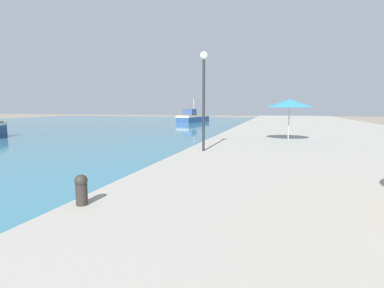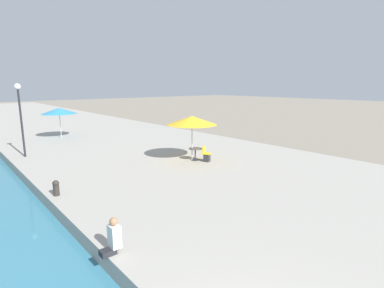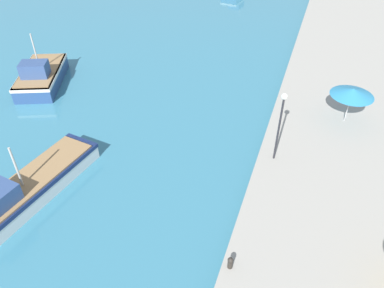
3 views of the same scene
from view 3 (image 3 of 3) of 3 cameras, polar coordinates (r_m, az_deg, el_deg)
name	(u,v)px [view 3 (image 3 of 3)]	position (r m, az deg, el deg)	size (l,w,h in m)	color
water_basin	(54,17)	(49.52, -20.27, 17.66)	(56.00, 90.00, 0.04)	teal
quay_promenade	(382,59)	(39.71, 26.92, 11.46)	(16.00, 90.00, 0.56)	#A39E93
fishing_boat_near	(23,192)	(22.56, -24.39, -6.69)	(3.74, 9.98, 3.71)	white
fishing_boat_mid	(41,75)	(33.76, -22.01, 9.68)	(5.28, 7.13, 4.36)	navy
cafe_umbrella_white	(353,92)	(27.26, 23.28, 7.27)	(2.87, 2.87, 2.54)	#B7B7B7
mooring_bollard	(230,263)	(17.66, 5.85, -17.53)	(0.26, 0.26, 0.65)	#2D2823
lamppost	(281,116)	(21.78, 13.40, 4.15)	(0.36, 0.36, 4.56)	#232328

